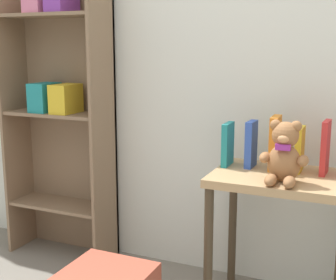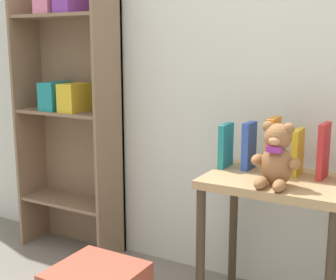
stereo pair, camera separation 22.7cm
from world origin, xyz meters
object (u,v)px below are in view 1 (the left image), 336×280
(book_standing_red, at_px, (325,148))
(book_standing_blue, at_px, (251,144))
(teddy_bear, at_px, (284,154))
(bookshelf_side, at_px, (61,98))
(display_table, at_px, (281,200))
(book_standing_yellow, at_px, (300,149))
(book_standing_orange, at_px, (275,143))
(book_standing_teal, at_px, (228,144))

(book_standing_red, bearing_deg, book_standing_blue, -175.91)
(book_standing_blue, bearing_deg, teddy_bear, -44.39)
(teddy_bear, bearing_deg, book_standing_blue, 133.59)
(bookshelf_side, height_order, display_table, bookshelf_side)
(teddy_bear, height_order, book_standing_blue, teddy_bear)
(book_standing_yellow, height_order, book_standing_red, book_standing_red)
(bookshelf_side, bearing_deg, teddy_bear, -12.56)
(book_standing_orange, relative_size, book_standing_red, 1.03)
(book_standing_yellow, bearing_deg, bookshelf_side, 176.09)
(book_standing_orange, relative_size, book_standing_yellow, 1.21)
(book_standing_blue, distance_m, book_standing_orange, 0.11)
(display_table, bearing_deg, book_standing_orange, 124.60)
(display_table, xyz_separation_m, book_standing_yellow, (0.05, 0.09, 0.22))
(teddy_bear, distance_m, book_standing_teal, 0.34)
(bookshelf_side, height_order, book_standing_red, bookshelf_side)
(book_standing_orange, xyz_separation_m, book_standing_red, (0.21, 0.01, -0.00))
(book_standing_blue, height_order, book_standing_orange, book_standing_orange)
(bookshelf_side, bearing_deg, book_standing_blue, -5.02)
(teddy_bear, height_order, book_standing_teal, teddy_bear)
(bookshelf_side, distance_m, book_standing_red, 1.45)
(book_standing_teal, distance_m, book_standing_blue, 0.11)
(display_table, distance_m, book_standing_teal, 0.35)
(display_table, distance_m, teddy_bear, 0.26)
(display_table, distance_m, book_standing_blue, 0.29)
(book_standing_blue, bearing_deg, book_standing_yellow, 4.86)
(bookshelf_side, xyz_separation_m, teddy_bear, (1.30, -0.29, -0.15))
(bookshelf_side, relative_size, book_standing_blue, 7.81)
(display_table, relative_size, book_standing_blue, 3.08)
(book_standing_blue, bearing_deg, book_standing_teal, -172.22)
(bookshelf_side, relative_size, book_standing_orange, 6.90)
(book_standing_teal, xyz_separation_m, book_standing_yellow, (0.32, 0.02, 0.00))
(teddy_bear, bearing_deg, display_table, 100.66)
(book_standing_yellow, xyz_separation_m, book_standing_red, (0.11, -0.00, 0.02))
(book_standing_teal, distance_m, book_standing_red, 0.43)
(book_standing_teal, bearing_deg, bookshelf_side, 173.25)
(book_standing_teal, xyz_separation_m, book_standing_blue, (0.11, 0.01, 0.01))
(book_standing_yellow, bearing_deg, book_standing_orange, -175.26)
(teddy_bear, height_order, book_standing_orange, teddy_bear)
(teddy_bear, bearing_deg, book_standing_teal, 148.01)
(display_table, relative_size, book_standing_orange, 2.72)
(bookshelf_side, distance_m, book_standing_yellow, 1.35)
(book_standing_blue, height_order, book_standing_yellow, book_standing_blue)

